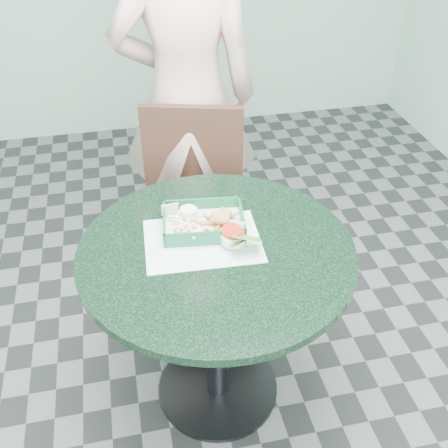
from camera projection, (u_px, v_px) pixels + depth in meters
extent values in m
cube|color=#303335|center=(218.00, 388.00, 2.20)|extent=(4.00, 5.00, 0.02)
cylinder|color=#25252A|center=(218.00, 387.00, 2.20)|extent=(0.49, 0.49, 0.02)
cylinder|color=#25252A|center=(217.00, 327.00, 1.97)|extent=(0.09, 0.09, 0.70)
cylinder|color=#273D2E|center=(216.00, 256.00, 1.76)|extent=(0.93, 0.93, 0.03)
cube|color=#372615|center=(202.00, 224.00, 2.38)|extent=(0.46, 0.46, 0.04)
cube|color=#372615|center=(193.00, 153.00, 2.39)|extent=(0.46, 0.04, 0.46)
cube|color=#372615|center=(168.00, 297.00, 2.33)|extent=(0.04, 0.04, 0.43)
cube|color=#372615|center=(254.00, 284.00, 2.40)|extent=(0.04, 0.04, 0.43)
cube|color=#372615|center=(158.00, 243.00, 2.64)|extent=(0.04, 0.04, 0.43)
cube|color=#372615|center=(234.00, 233.00, 2.70)|extent=(0.04, 0.04, 0.43)
imported|color=beige|center=(185.00, 60.00, 2.28)|extent=(0.85, 0.61, 2.16)
cube|color=silver|center=(203.00, 245.00, 1.78)|extent=(0.40, 0.31, 0.00)
cube|color=#115630|center=(204.00, 231.00, 1.83)|extent=(0.28, 0.20, 0.01)
cube|color=white|center=(204.00, 230.00, 1.83)|extent=(0.26, 0.19, 0.00)
cube|color=#115630|center=(199.00, 209.00, 1.89)|extent=(0.28, 0.01, 0.05)
cube|color=#115630|center=(209.00, 242.00, 1.74)|extent=(0.28, 0.01, 0.05)
cube|color=#115630|center=(241.00, 220.00, 1.84)|extent=(0.01, 0.20, 0.05)
cube|color=#115630|center=(165.00, 230.00, 1.79)|extent=(0.01, 0.20, 0.05)
cylinder|color=gold|center=(221.00, 229.00, 1.81)|extent=(0.11, 0.11, 0.02)
cylinder|color=silver|center=(188.00, 218.00, 1.82)|extent=(0.06, 0.06, 0.03)
cylinder|color=white|center=(188.00, 214.00, 1.81)|extent=(0.05, 0.05, 0.00)
cylinder|color=silver|center=(236.00, 240.00, 1.75)|extent=(0.08, 0.08, 0.03)
torus|color=#FFF2C4|center=(236.00, 236.00, 1.74)|extent=(0.08, 0.08, 0.01)
cylinder|color=red|center=(236.00, 234.00, 1.74)|extent=(0.07, 0.07, 0.01)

